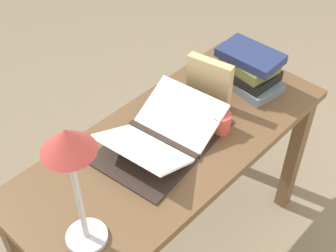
# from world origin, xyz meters

# --- Properties ---
(ground_plane) EXTENTS (12.00, 12.00, 0.00)m
(ground_plane) POSITION_xyz_m (0.00, 0.00, 0.00)
(ground_plane) COLOR #70604C
(reading_desk) EXTENTS (1.34, 0.57, 0.77)m
(reading_desk) POSITION_xyz_m (0.00, 0.00, 0.65)
(reading_desk) COLOR brown
(reading_desk) RESTS_ON ground_plane
(open_book) EXTENTS (0.55, 0.38, 0.12)m
(open_book) POSITION_xyz_m (0.04, -0.02, 0.81)
(open_book) COLOR black
(open_book) RESTS_ON reading_desk
(book_stack_tall) EXTENTS (0.21, 0.31, 0.17)m
(book_stack_tall) POSITION_xyz_m (-0.47, -0.00, 0.85)
(book_stack_tall) COLOR slate
(book_stack_tall) RESTS_ON reading_desk
(book_standing_upright) EXTENTS (0.07, 0.19, 0.21)m
(book_standing_upright) POSITION_xyz_m (-0.26, -0.04, 0.88)
(book_standing_upright) COLOR tan
(book_standing_upright) RESTS_ON reading_desk
(reading_lamp) EXTENTS (0.15, 0.15, 0.47)m
(reading_lamp) POSITION_xyz_m (0.51, 0.10, 1.14)
(reading_lamp) COLOR #ADADB2
(reading_lamp) RESTS_ON reading_desk
(coffee_mug) EXTENTS (0.11, 0.08, 0.08)m
(coffee_mug) POSITION_xyz_m (-0.16, 0.10, 0.81)
(coffee_mug) COLOR #B74238
(coffee_mug) RESTS_ON reading_desk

